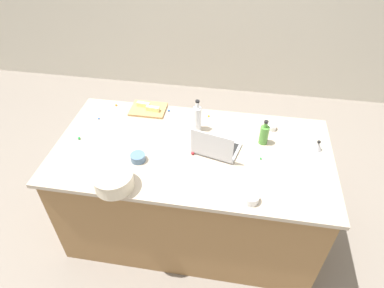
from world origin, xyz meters
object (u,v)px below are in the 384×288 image
(laptop, at_px, (215,147))
(ramekin_small, at_px, (138,157))
(ramekin_wide, at_px, (251,198))
(mixing_bowl_large, at_px, (113,180))
(butter_stick_right, at_px, (143,104))
(kitchen_timer, at_px, (318,146))
(bottle_olive, at_px, (264,134))
(bottle_vinegar, at_px, (197,118))
(ramekin_medium, at_px, (271,127))
(butter_stick_left, at_px, (153,109))
(cutting_board, at_px, (148,109))

(laptop, relative_size, ramekin_small, 3.46)
(ramekin_small, height_order, ramekin_wide, ramekin_small)
(mixing_bowl_large, bearing_deg, laptop, 35.74)
(laptop, bearing_deg, mixing_bowl_large, -144.26)
(butter_stick_right, distance_m, kitchen_timer, 1.39)
(bottle_olive, distance_m, butter_stick_right, 1.02)
(bottle_vinegar, distance_m, ramekin_medium, 0.58)
(butter_stick_left, bearing_deg, ramekin_wide, -44.57)
(ramekin_wide, bearing_deg, bottle_olive, 82.77)
(butter_stick_left, xyz_separation_m, ramekin_medium, (0.95, -0.07, -0.02))
(ramekin_small, distance_m, ramekin_medium, 1.04)
(ramekin_medium, bearing_deg, bottle_olive, -110.16)
(bottle_olive, height_order, ramekin_small, bottle_olive)
(laptop, height_order, ramekin_small, laptop)
(butter_stick_left, xyz_separation_m, butter_stick_right, (-0.09, 0.05, 0.00))
(bottle_vinegar, relative_size, ramekin_small, 2.52)
(butter_stick_left, relative_size, kitchen_timer, 1.43)
(butter_stick_right, bearing_deg, kitchen_timer, -12.44)
(bottle_vinegar, height_order, ramekin_medium, bottle_vinegar)
(laptop, xyz_separation_m, butter_stick_right, (-0.64, 0.44, -0.01))
(mixing_bowl_large, bearing_deg, kitchen_timer, 23.59)
(mixing_bowl_large, xyz_separation_m, cutting_board, (-0.01, 0.85, -0.05))
(butter_stick_left, relative_size, butter_stick_right, 1.00)
(bottle_olive, xyz_separation_m, ramekin_small, (-0.84, -0.33, -0.05))
(mixing_bowl_large, relative_size, ramekin_small, 2.53)
(mixing_bowl_large, distance_m, butter_stick_right, 0.87)
(laptop, bearing_deg, ramekin_wide, -57.08)
(ramekin_medium, height_order, kitchen_timer, kitchen_timer)
(butter_stick_left, relative_size, ramekin_small, 1.08)
(bottle_vinegar, height_order, butter_stick_right, bottle_vinegar)
(laptop, relative_size, butter_stick_left, 3.22)
(bottle_olive, distance_m, ramekin_wide, 0.57)
(butter_stick_left, height_order, ramekin_wide, butter_stick_left)
(bottle_vinegar, height_order, kitchen_timer, bottle_vinegar)
(ramekin_wide, distance_m, kitchen_timer, 0.71)
(laptop, bearing_deg, ramekin_medium, 40.03)
(bottle_vinegar, bearing_deg, laptop, -55.13)
(laptop, distance_m, cutting_board, 0.73)
(ramekin_small, xyz_separation_m, ramekin_wide, (0.77, -0.23, -0.00))
(cutting_board, xyz_separation_m, ramekin_small, (0.09, -0.59, 0.02))
(laptop, distance_m, ramekin_wide, 0.48)
(bottle_olive, bearing_deg, butter_stick_left, 164.86)
(butter_stick_left, bearing_deg, butter_stick_right, 153.77)
(laptop, distance_m, ramekin_medium, 0.52)
(mixing_bowl_large, distance_m, ramekin_medium, 1.24)
(butter_stick_right, height_order, ramekin_small, butter_stick_right)
(bottle_vinegar, height_order, ramekin_small, bottle_vinegar)
(ramekin_wide, bearing_deg, laptop, 122.92)
(butter_stick_left, xyz_separation_m, ramekin_small, (0.04, -0.57, -0.01))
(bottle_vinegar, bearing_deg, cutting_board, 157.34)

